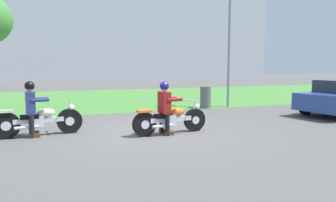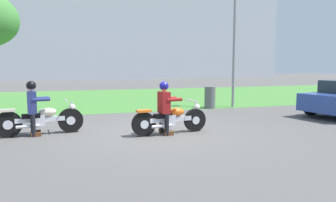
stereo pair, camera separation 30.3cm
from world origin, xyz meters
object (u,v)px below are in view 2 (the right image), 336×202
at_px(motorcycle_follow, 41,120).
at_px(streetlight_pole, 237,27).
at_px(rider_follow, 33,104).
at_px(trash_can, 210,97).
at_px(motorcycle_lead, 171,119).
at_px(rider_lead, 165,104).

relative_size(motorcycle_follow, streetlight_pole, 0.39).
bearing_deg(rider_follow, motorcycle_follow, -0.81).
bearing_deg(trash_can, streetlight_pole, 1.56).
xyz_separation_m(motorcycle_lead, streetlight_pole, (4.36, 4.28, 3.05)).
relative_size(rider_lead, trash_can, 1.51).
relative_size(rider_lead, rider_follow, 0.99).
xyz_separation_m(rider_lead, motorcycle_follow, (-3.09, 0.90, -0.41)).
height_order(motorcycle_lead, rider_follow, rider_follow).
bearing_deg(rider_follow, motorcycle_lead, -20.81).
bearing_deg(trash_can, motorcycle_follow, -152.22).
xyz_separation_m(motorcycle_follow, trash_can, (6.39, 3.36, 0.06)).
height_order(rider_lead, streetlight_pole, streetlight_pole).
distance_m(motorcycle_lead, motorcycle_follow, 3.38).
height_order(rider_follow, streetlight_pole, streetlight_pole).
distance_m(rider_lead, trash_can, 5.40).
relative_size(rider_follow, streetlight_pole, 0.26).
height_order(streetlight_pole, trash_can, streetlight_pole).
xyz_separation_m(motorcycle_lead, rider_follow, (-3.43, 0.86, 0.44)).
distance_m(streetlight_pole, trash_can, 3.22).
bearing_deg(motorcycle_follow, rider_lead, -22.85).
bearing_deg(motorcycle_follow, motorcycle_lead, -21.79).
relative_size(motorcycle_lead, rider_follow, 1.50).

